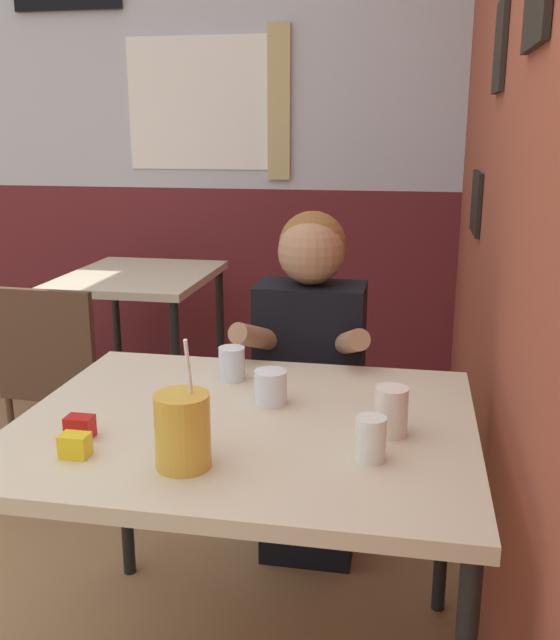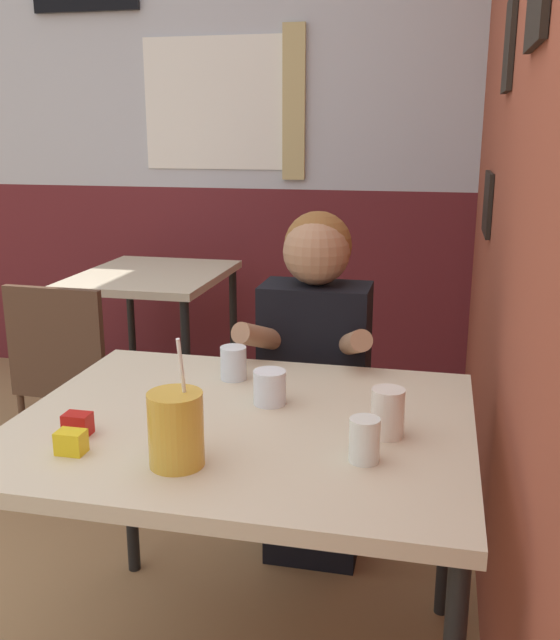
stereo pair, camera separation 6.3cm
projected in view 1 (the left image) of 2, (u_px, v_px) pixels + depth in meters
The scene contains 13 objects.
brick_wall_right at pixel (500, 149), 2.37m from camera, with size 0.08×4.65×2.70m.
back_wall at pixel (254, 140), 3.86m from camera, with size 5.22×0.09×2.70m.
main_table at pixel (246, 443), 1.70m from camera, with size 1.08×0.89×0.75m.
background_table at pixel (140, 291), 3.43m from camera, with size 0.67×0.81×0.75m.
chair_near_window at pixel (63, 372), 2.80m from camera, with size 0.42×0.42×0.85m.
person_seated at pixel (310, 383), 2.30m from camera, with size 0.42×0.41×1.17m.
cocktail_pitcher at pixel (183, 431), 1.43m from camera, with size 0.11×0.11×0.28m.
glass_near_pitcher at pixel (271, 387), 1.77m from camera, with size 0.08×0.08×0.09m.
glass_center at pixel (371, 439), 1.47m from camera, with size 0.06×0.06×0.09m.
glass_far_side at pixel (391, 411), 1.59m from camera, with size 0.08×0.08×0.11m.
glass_by_brick at pixel (232, 364), 1.95m from camera, with size 0.07×0.07×0.09m.
condiment_ketchup at pixel (80, 427), 1.58m from camera, with size 0.06×0.04×0.05m.
condiment_mustard at pixel (75, 445), 1.49m from camera, with size 0.06×0.04×0.05m.
Camera 1 is at (0.87, -1.21, 1.41)m, focal length 40.00 mm.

